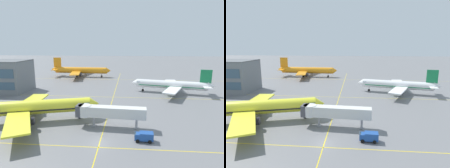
{
  "view_description": "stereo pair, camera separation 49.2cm",
  "coord_description": "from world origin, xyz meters",
  "views": [
    {
      "loc": [
        6.06,
        -38.8,
        21.33
      ],
      "look_at": [
        -0.69,
        39.27,
        4.95
      ],
      "focal_mm": 31.3,
      "sensor_mm": 36.0,
      "label": 1
    },
    {
      "loc": [
        6.55,
        -38.76,
        21.33
      ],
      "look_at": [
        -0.69,
        39.27,
        4.95
      ],
      "focal_mm": 31.3,
      "sensor_mm": 36.0,
      "label": 2
    }
  ],
  "objects": [
    {
      "name": "ground_plane",
      "position": [
        0.0,
        0.0,
        0.0
      ],
      "size": [
        600.0,
        600.0,
        0.0
      ],
      "primitive_type": "plane",
      "color": "slate"
    },
    {
      "name": "airliner_second_row",
      "position": [
        24.72,
        45.72,
        3.69
      ],
      "size": [
        34.5,
        29.3,
        10.79
      ],
      "color": "white",
      "rests_on": "ground"
    },
    {
      "name": "jet_bridge",
      "position": [
        0.32,
        8.54,
        4.06
      ],
      "size": [
        18.15,
        4.04,
        5.58
      ],
      "color": "silver",
      "rests_on": "ground"
    },
    {
      "name": "taxiway_markings",
      "position": [
        0.0,
        37.09,
        0.0
      ],
      "size": [
        126.76,
        128.99,
        0.01
      ],
      "color": "yellow",
      "rests_on": "ground"
    },
    {
      "name": "service_truck_red_van",
      "position": [
        9.66,
        1.5,
        1.18
      ],
      "size": [
        4.2,
        2.32,
        2.1
      ],
      "color": "#1E4793",
      "rests_on": "ground"
    },
    {
      "name": "airliner_third_row",
      "position": [
        -25.29,
        84.34,
        4.2
      ],
      "size": [
        39.5,
        34.11,
        12.3
      ],
      "color": "orange",
      "rests_on": "ground"
    },
    {
      "name": "airliner_front_gate",
      "position": [
        -21.17,
        9.71,
        4.11
      ],
      "size": [
        38.06,
        32.47,
        12.04
      ],
      "color": "yellow",
      "rests_on": "ground"
    }
  ]
}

